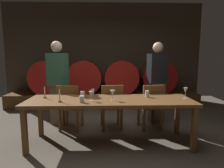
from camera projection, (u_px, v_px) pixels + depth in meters
name	position (u px, v px, depth m)	size (l,w,h in m)	color
ground_plane	(101.00, 146.00, 3.06)	(7.63, 7.63, 0.00)	brown
back_wall	(103.00, 54.00, 5.98)	(5.87, 0.24, 2.96)	#473A2D
barrel_shelf	(103.00, 99.00, 5.62)	(5.29, 0.90, 0.37)	brown
wine_barrel_far_left	(49.00, 77.00, 5.49)	(0.92, 0.88, 0.92)	#513319
wine_barrel_center_left	(86.00, 77.00, 5.52)	(0.92, 0.88, 0.92)	#513319
wine_barrel_center_right	(121.00, 77.00, 5.55)	(0.92, 0.88, 0.92)	brown
wine_barrel_far_right	(157.00, 77.00, 5.58)	(0.92, 0.88, 0.92)	#513319
dining_table	(110.00, 103.00, 3.08)	(2.60, 0.80, 0.73)	brown
chair_left	(70.00, 105.00, 3.67)	(0.45, 0.45, 0.88)	brown
chair_center	(112.00, 105.00, 3.70)	(0.44, 0.44, 0.88)	brown
chair_right	(151.00, 105.00, 3.71)	(0.45, 0.45, 0.88)	brown
guest_left	(58.00, 82.00, 3.97)	(0.43, 0.34, 1.70)	brown
guest_right	(157.00, 82.00, 4.08)	(0.42, 0.32, 1.69)	brown
candle_left	(45.00, 95.00, 3.16)	(0.05, 0.05, 0.20)	olive
candle_right	(60.00, 98.00, 2.88)	(0.05, 0.05, 0.21)	olive
wine_glass_left	(91.00, 94.00, 2.95)	(0.07, 0.07, 0.15)	silver
wine_glass_center	(113.00, 93.00, 2.99)	(0.08, 0.08, 0.16)	silver
wine_glass_right	(186.00, 91.00, 3.10)	(0.07, 0.07, 0.18)	silver
cup_far_left	(83.00, 94.00, 3.21)	(0.08, 0.08, 0.10)	silver
cup_center_left	(82.00, 99.00, 2.86)	(0.07, 0.07, 0.10)	white
cup_center_right	(92.00, 92.00, 3.40)	(0.06, 0.06, 0.10)	silver
cup_far_right	(147.00, 94.00, 3.23)	(0.07, 0.07, 0.11)	white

